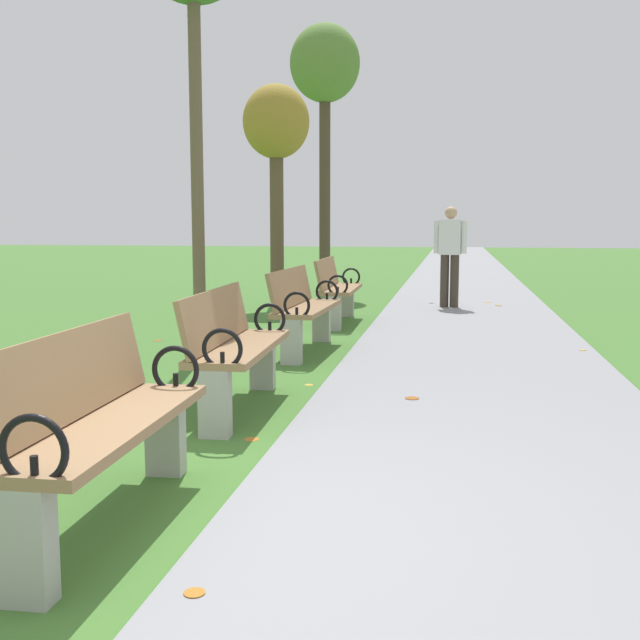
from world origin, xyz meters
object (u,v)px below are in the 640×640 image
park_bench_4 (337,288)px  park_bench_1 (97,423)px  park_bench_2 (234,346)px  park_bench_3 (303,307)px  pedestrian_walking (450,251)px  tree_3 (325,71)px  tree_2 (276,131)px

park_bench_4 → park_bench_1: bearing=-90.0°
park_bench_2 → park_bench_3: 2.62m
park_bench_1 → park_bench_3: bearing=90.0°
park_bench_4 → pedestrian_walking: pedestrian_walking is taller
park_bench_2 → pedestrian_walking: pedestrian_walking is taller
tree_3 → pedestrian_walking: bearing=-46.5°
park_bench_2 → park_bench_4: size_ratio=1.00×
park_bench_1 → park_bench_2: (0.00, 2.23, 0.00)m
tree_2 → pedestrian_walking: (2.88, -0.05, -1.96)m
tree_2 → pedestrian_walking: 3.48m
park_bench_1 → tree_2: bearing=98.1°
pedestrian_walking → park_bench_4: bearing=-125.2°
park_bench_2 → park_bench_3: bearing=90.0°
park_bench_3 → tree_3: 8.21m
park_bench_3 → tree_3: (-0.97, 7.20, 3.82)m
park_bench_1 → park_bench_4: size_ratio=1.00×
park_bench_2 → park_bench_3: same height
tree_2 → park_bench_3: bearing=-73.7°
park_bench_2 → park_bench_4: same height
tree_2 → pedestrian_walking: size_ratio=2.25×
park_bench_4 → pedestrian_walking: 2.68m
park_bench_1 → park_bench_3: 4.86m
park_bench_2 → tree_2: size_ratio=0.44×
pedestrian_walking → park_bench_3: bearing=-108.4°
park_bench_2 → tree_3: size_ratio=0.31×
park_bench_3 → park_bench_1: bearing=-90.0°
tree_3 → park_bench_1: bearing=-85.4°
park_bench_2 → tree_3: 10.59m
park_bench_3 → tree_2: tree_2 is taller
park_bench_3 → tree_2: (-1.36, 4.62, 2.41)m
park_bench_1 → tree_3: size_ratio=0.31×
pedestrian_walking → tree_2: bearing=179.0°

